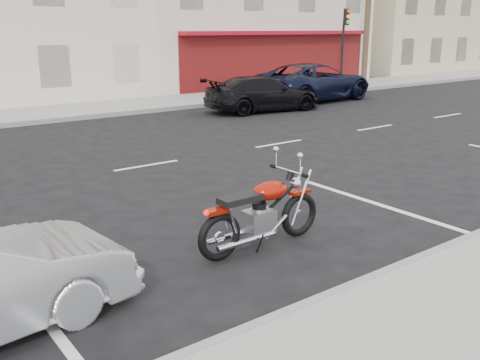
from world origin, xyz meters
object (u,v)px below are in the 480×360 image
Objects in this scene: traffic_light at (344,38)px; car_far at (263,94)px; motorcycle at (301,205)px; suv_far at (313,82)px; fire_hydrant at (319,80)px.

car_far is (-8.12, -3.48, -1.91)m from traffic_light.
suv_far is (11.14, 11.10, 0.31)m from motorcycle.
traffic_light is 20.79m from motorcycle.
suv_far is at bearing 44.32° from motorcycle.
car_far is at bearing -156.79° from traffic_light.
traffic_light is 0.85× the size of car_far.
traffic_light is 5.42m from suv_far.
fire_hydrant is (-1.50, 0.17, -2.03)m from traffic_light.
car_far is at bearing 99.97° from suv_far.
fire_hydrant is 0.16× the size of car_far.
suv_far is at bearing -138.65° from fire_hydrant.
suv_far reaches higher than car_far.
traffic_light reaches higher than car_far.
suv_far reaches higher than fire_hydrant.
suv_far is (-2.99, -2.63, 0.27)m from fire_hydrant.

